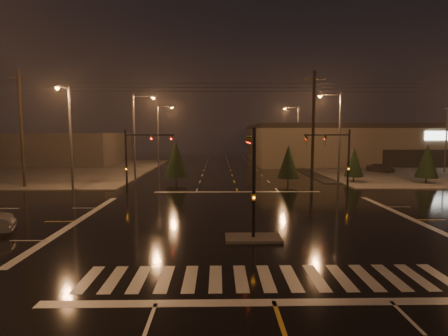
% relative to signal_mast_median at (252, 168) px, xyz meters
% --- Properties ---
extents(ground, '(140.00, 140.00, 0.00)m').
position_rel_signal_mast_median_xyz_m(ground, '(-0.00, 3.07, -3.75)').
color(ground, black).
rests_on(ground, ground).
extents(sidewalk_ne, '(36.00, 36.00, 0.12)m').
position_rel_signal_mast_median_xyz_m(sidewalk_ne, '(30.00, 33.07, -3.69)').
color(sidewalk_ne, '#4D4A44').
rests_on(sidewalk_ne, ground).
extents(sidewalk_nw, '(36.00, 36.00, 0.12)m').
position_rel_signal_mast_median_xyz_m(sidewalk_nw, '(-30.00, 33.07, -3.69)').
color(sidewalk_nw, '#4D4A44').
rests_on(sidewalk_nw, ground).
extents(median_island, '(3.00, 1.60, 0.15)m').
position_rel_signal_mast_median_xyz_m(median_island, '(-0.00, -0.93, -3.68)').
color(median_island, '#4D4A44').
rests_on(median_island, ground).
extents(crosswalk, '(15.00, 2.60, 0.01)m').
position_rel_signal_mast_median_xyz_m(crosswalk, '(-0.00, -5.93, -3.75)').
color(crosswalk, beige).
rests_on(crosswalk, ground).
extents(stop_bar_near, '(16.00, 0.50, 0.01)m').
position_rel_signal_mast_median_xyz_m(stop_bar_near, '(-0.00, -7.93, -3.75)').
color(stop_bar_near, beige).
rests_on(stop_bar_near, ground).
extents(stop_bar_far, '(16.00, 0.50, 0.01)m').
position_rel_signal_mast_median_xyz_m(stop_bar_far, '(-0.00, 14.07, -3.75)').
color(stop_bar_far, beige).
rests_on(stop_bar_far, ground).
extents(retail_building, '(60.20, 28.30, 7.20)m').
position_rel_signal_mast_median_xyz_m(retail_building, '(35.00, 49.06, 0.09)').
color(retail_building, '#6D604E').
rests_on(retail_building, ground).
extents(commercial_block, '(30.00, 18.00, 5.60)m').
position_rel_signal_mast_median_xyz_m(commercial_block, '(-35.00, 45.07, -0.95)').
color(commercial_block, '#3B3734').
rests_on(commercial_block, ground).
extents(signal_mast_median, '(0.25, 4.59, 6.00)m').
position_rel_signal_mast_median_xyz_m(signal_mast_median, '(0.00, 0.00, 0.00)').
color(signal_mast_median, black).
rests_on(signal_mast_median, ground).
extents(signal_mast_ne, '(4.84, 1.86, 6.00)m').
position_rel_signal_mast_median_xyz_m(signal_mast_ne, '(9.50, 13.21, 0.04)').
color(signal_mast_ne, black).
rests_on(signal_mast_ne, ground).
extents(signal_mast_nw, '(4.84, 1.86, 6.00)m').
position_rel_signal_mast_median_xyz_m(signal_mast_nw, '(-9.50, 13.21, 0.04)').
color(signal_mast_nw, black).
rests_on(signal_mast_nw, ground).
extents(streetlight_1, '(2.77, 0.32, 10.00)m').
position_rel_signal_mast_median_xyz_m(streetlight_1, '(-11.18, 21.07, 2.05)').
color(streetlight_1, '#38383A').
rests_on(streetlight_1, ground).
extents(streetlight_2, '(2.77, 0.32, 10.00)m').
position_rel_signal_mast_median_xyz_m(streetlight_2, '(-11.18, 37.07, 2.05)').
color(streetlight_2, '#38383A').
rests_on(streetlight_2, ground).
extents(streetlight_3, '(2.77, 0.32, 10.00)m').
position_rel_signal_mast_median_xyz_m(streetlight_3, '(11.18, 19.07, 2.05)').
color(streetlight_3, '#38383A').
rests_on(streetlight_3, ground).
extents(streetlight_4, '(2.77, 0.32, 10.00)m').
position_rel_signal_mast_median_xyz_m(streetlight_4, '(11.18, 39.07, 2.05)').
color(streetlight_4, '#38383A').
rests_on(streetlight_4, ground).
extents(streetlight_5, '(0.32, 2.77, 10.00)m').
position_rel_signal_mast_median_xyz_m(streetlight_5, '(-16.00, 14.26, 2.05)').
color(streetlight_5, '#38383A').
rests_on(streetlight_5, ground).
extents(utility_pole_0, '(2.20, 0.32, 12.00)m').
position_rel_signal_mast_median_xyz_m(utility_pole_0, '(-22.00, 17.07, 2.38)').
color(utility_pole_0, black).
rests_on(utility_pole_0, ground).
extents(utility_pole_1, '(2.20, 0.32, 12.00)m').
position_rel_signal_mast_median_xyz_m(utility_pole_1, '(8.00, 17.07, 2.38)').
color(utility_pole_1, black).
rests_on(utility_pole_1, ground).
extents(conifer_0, '(2.13, 2.13, 4.02)m').
position_rel_signal_mast_median_xyz_m(conifer_0, '(13.65, 20.21, -1.39)').
color(conifer_0, black).
rests_on(conifer_0, ground).
extents(conifer_1, '(2.39, 2.39, 4.43)m').
position_rel_signal_mast_median_xyz_m(conifer_1, '(21.38, 19.05, -1.19)').
color(conifer_1, black).
rests_on(conifer_1, ground).
extents(conifer_3, '(2.66, 2.66, 4.85)m').
position_rel_signal_mast_median_xyz_m(conifer_3, '(-6.65, 20.30, -0.98)').
color(conifer_3, black).
rests_on(conifer_3, ground).
extents(conifer_4, '(2.34, 2.34, 4.35)m').
position_rel_signal_mast_median_xyz_m(conifer_4, '(5.85, 18.91, -1.23)').
color(conifer_4, black).
rests_on(conifer_4, ground).
extents(car_parked, '(3.46, 4.17, 1.34)m').
position_rel_signal_mast_median_xyz_m(car_parked, '(21.23, 29.79, -3.08)').
color(car_parked, black).
rests_on(car_parked, ground).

